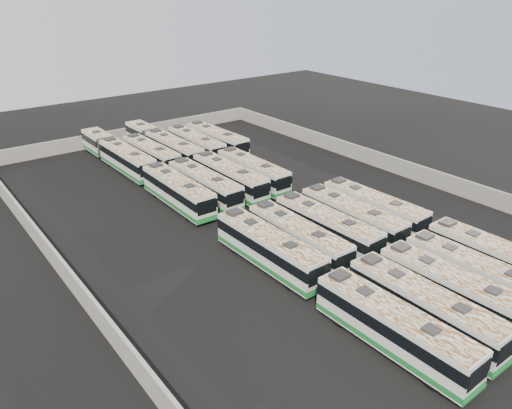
% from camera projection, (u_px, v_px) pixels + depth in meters
% --- Properties ---
extents(ground, '(140.00, 140.00, 0.00)m').
position_uv_depth(ground, '(269.00, 217.00, 55.58)').
color(ground, black).
rests_on(ground, ground).
extents(perimeter_wall, '(45.20, 73.20, 2.20)m').
position_uv_depth(perimeter_wall, '(269.00, 208.00, 55.13)').
color(perimeter_wall, gray).
rests_on(perimeter_wall, ground).
extents(bus_front_far_left, '(2.84, 12.80, 3.60)m').
position_uv_depth(bus_front_far_left, '(394.00, 327.00, 35.14)').
color(bus_front_far_left, beige).
rests_on(bus_front_far_left, ground).
extents(bus_front_left, '(2.80, 12.83, 3.61)m').
position_uv_depth(bus_front_left, '(424.00, 307.00, 37.25)').
color(bus_front_left, beige).
rests_on(bus_front_left, ground).
extents(bus_front_center, '(3.00, 12.90, 3.62)m').
position_uv_depth(bus_front_center, '(455.00, 291.00, 39.14)').
color(bus_front_center, beige).
rests_on(bus_front_center, ground).
extents(bus_front_right, '(2.91, 12.53, 3.52)m').
position_uv_depth(bus_front_right, '(477.00, 276.00, 41.29)').
color(bus_front_right, beige).
rests_on(bus_front_right, ground).
extents(bus_front_far_right, '(2.84, 12.88, 3.62)m').
position_uv_depth(bus_front_far_right, '(499.00, 261.00, 43.34)').
color(bus_front_far_right, beige).
rests_on(bus_front_far_right, ground).
extents(bus_midfront_far_left, '(2.86, 12.91, 3.63)m').
position_uv_depth(bus_midfront_far_left, '(269.00, 248.00, 45.40)').
color(bus_midfront_far_left, beige).
rests_on(bus_midfront_far_left, ground).
extents(bus_midfront_left, '(2.82, 12.45, 3.50)m').
position_uv_depth(bus_midfront_left, '(298.00, 238.00, 47.38)').
color(bus_midfront_left, beige).
rests_on(bus_midfront_left, ground).
extents(bus_midfront_center, '(2.90, 12.60, 3.54)m').
position_uv_depth(bus_midfront_center, '(327.00, 227.00, 49.42)').
color(bus_midfront_center, beige).
rests_on(bus_midfront_center, ground).
extents(bus_midfront_right, '(2.71, 12.57, 3.54)m').
position_uv_depth(bus_midfront_right, '(352.00, 217.00, 51.42)').
color(bus_midfront_right, beige).
rests_on(bus_midfront_right, ground).
extents(bus_midfront_far_right, '(2.94, 12.51, 3.51)m').
position_uv_depth(bus_midfront_far_right, '(374.00, 208.00, 53.48)').
color(bus_midfront_far_right, beige).
rests_on(bus_midfront_far_right, ground).
extents(bus_midback_far_left, '(2.87, 12.87, 3.62)m').
position_uv_depth(bus_midback_far_left, '(178.00, 191.00, 57.62)').
color(bus_midback_far_left, beige).
rests_on(bus_midback_far_left, ground).
extents(bus_midback_left, '(2.75, 12.64, 3.56)m').
position_uv_depth(bus_midback_left, '(205.00, 185.00, 59.49)').
color(bus_midback_left, beige).
rests_on(bus_midback_left, ground).
extents(bus_midback_center, '(2.73, 12.85, 3.62)m').
position_uv_depth(bus_midback_center, '(230.00, 177.00, 61.58)').
color(bus_midback_center, beige).
rests_on(bus_midback_center, ground).
extents(bus_midback_right, '(2.77, 12.47, 3.51)m').
position_uv_depth(bus_midback_right, '(253.00, 171.00, 63.72)').
color(bus_midback_right, beige).
rests_on(bus_midback_right, ground).
extents(bus_back_far_left, '(2.86, 19.58, 3.55)m').
position_uv_depth(bus_back_far_left, '(117.00, 153.00, 70.19)').
color(bus_back_far_left, beige).
rests_on(bus_back_far_left, ground).
extents(bus_back_left, '(2.90, 12.44, 3.49)m').
position_uv_depth(bus_back_left, '(151.00, 154.00, 69.76)').
color(bus_back_left, beige).
rests_on(bus_back_left, ground).
extents(bus_back_center, '(2.90, 19.59, 3.55)m').
position_uv_depth(bus_back_center, '(163.00, 144.00, 74.18)').
color(bus_back_center, beige).
rests_on(bus_back_center, ground).
extents(bus_back_right, '(2.81, 12.57, 3.54)m').
position_uv_depth(bus_back_right, '(196.00, 145.00, 73.83)').
color(bus_back_right, beige).
rests_on(bus_back_right, ground).
extents(bus_back_far_right, '(3.05, 12.91, 3.62)m').
position_uv_depth(bus_back_far_right, '(217.00, 140.00, 75.72)').
color(bus_back_far_right, beige).
rests_on(bus_back_far_right, ground).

